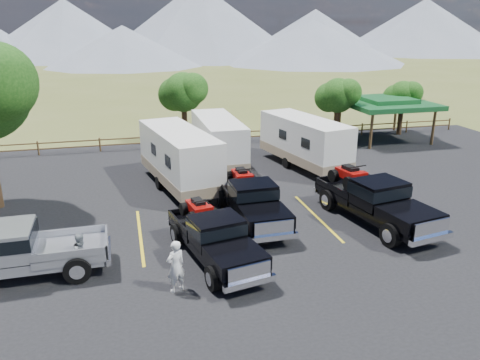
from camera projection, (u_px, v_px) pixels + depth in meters
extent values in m
plane|color=#535B26|center=(310.00, 265.00, 17.40)|extent=(320.00, 320.00, 0.00)
cube|color=black|center=(283.00, 231.00, 20.15)|extent=(44.00, 34.00, 0.04)
cube|color=gold|center=(140.00, 236.00, 19.66)|extent=(0.12, 5.50, 0.01)
cube|color=gold|center=(233.00, 226.00, 20.59)|extent=(0.12, 5.50, 0.01)
cube|color=gold|center=(317.00, 217.00, 21.52)|extent=(0.12, 5.50, 0.01)
cube|color=gold|center=(394.00, 209.00, 22.46)|extent=(0.12, 5.50, 0.01)
cylinder|color=black|center=(336.00, 124.00, 34.66)|extent=(0.39, 0.39, 2.80)
sphere|color=#164310|center=(338.00, 95.00, 33.98)|extent=(2.52, 2.52, 2.52)
sphere|color=#164310|center=(348.00, 92.00, 33.61)|extent=(1.98, 1.98, 1.98)
sphere|color=#164310|center=(329.00, 97.00, 34.29)|extent=(2.16, 2.16, 2.16)
cylinder|color=black|center=(400.00, 119.00, 37.02)|extent=(0.38, 0.38, 2.52)
sphere|color=#164310|center=(403.00, 95.00, 36.41)|extent=(2.24, 2.24, 2.24)
sphere|color=#164310|center=(412.00, 93.00, 36.08)|extent=(1.76, 1.76, 1.76)
sphere|color=#164310|center=(395.00, 97.00, 36.68)|extent=(1.92, 1.92, 1.92)
cylinder|color=black|center=(185.00, 124.00, 33.88)|extent=(0.41, 0.41, 3.08)
sphere|color=#164310|center=(183.00, 92.00, 33.14)|extent=(2.80, 2.80, 2.80)
sphere|color=#164310|center=(193.00, 89.00, 32.73)|extent=(2.20, 2.20, 2.20)
sphere|color=#164310|center=(175.00, 94.00, 33.48)|extent=(2.40, 2.40, 2.40)
cylinder|color=brown|center=(38.00, 148.00, 31.42)|extent=(0.12, 0.12, 1.00)
cylinder|color=brown|center=(100.00, 145.00, 32.36)|extent=(0.12, 0.12, 1.00)
cylinder|color=brown|center=(158.00, 141.00, 33.29)|extent=(0.12, 0.12, 1.00)
cylinder|color=brown|center=(213.00, 138.00, 34.22)|extent=(0.12, 0.12, 1.00)
cylinder|color=brown|center=(265.00, 135.00, 35.15)|extent=(0.12, 0.12, 1.00)
cylinder|color=brown|center=(315.00, 132.00, 36.09)|extent=(0.12, 0.12, 1.00)
cylinder|color=brown|center=(362.00, 129.00, 37.02)|extent=(0.12, 0.12, 1.00)
cylinder|color=brown|center=(407.00, 127.00, 37.95)|extent=(0.12, 0.12, 1.00)
cylinder|color=brown|center=(449.00, 124.00, 38.89)|extent=(0.12, 0.12, 1.00)
cube|color=brown|center=(240.00, 137.00, 34.70)|extent=(36.00, 0.06, 0.08)
cube|color=brown|center=(240.00, 132.00, 34.58)|extent=(36.00, 0.06, 0.08)
cylinder|color=brown|center=(371.00, 131.00, 32.74)|extent=(0.20, 0.20, 2.60)
cylinder|color=brown|center=(340.00, 118.00, 37.33)|extent=(0.20, 0.20, 2.60)
cylinder|color=brown|center=(433.00, 128.00, 33.91)|extent=(0.20, 0.20, 2.60)
cylinder|color=brown|center=(395.00, 115.00, 38.50)|extent=(0.20, 0.20, 2.60)
cube|color=#1A5C2C|center=(386.00, 104.00, 35.16)|extent=(6.20, 6.20, 0.35)
cube|color=#1A5C2C|center=(387.00, 100.00, 35.06)|extent=(3.50, 3.50, 0.35)
cone|color=slate|center=(66.00, 29.00, 113.78)|extent=(44.00, 44.00, 14.00)
cone|color=slate|center=(198.00, 20.00, 116.93)|extent=(52.00, 52.00, 18.00)
cone|color=slate|center=(315.00, 32.00, 131.33)|extent=(40.00, 40.00, 12.00)
cone|color=slate|center=(424.00, 26.00, 134.64)|extent=(50.00, 50.00, 15.00)
cone|color=slate|center=(123.00, 46.00, 94.82)|extent=(32.00, 32.00, 8.00)
cone|color=slate|center=(313.00, 42.00, 101.24)|extent=(40.00, 40.00, 9.00)
cube|color=black|center=(215.00, 245.00, 17.49)|extent=(2.80, 5.67, 0.34)
cube|color=black|center=(236.00, 258.00, 15.82)|extent=(2.14, 2.05, 0.48)
cube|color=black|center=(216.00, 230.00, 17.17)|extent=(2.05, 1.81, 0.95)
cube|color=black|center=(216.00, 226.00, 17.13)|extent=(2.10, 1.88, 0.43)
cube|color=black|center=(199.00, 222.00, 18.87)|extent=(2.25, 2.61, 0.52)
cube|color=white|center=(249.00, 272.00, 15.00)|extent=(1.51, 0.38, 0.52)
cube|color=white|center=(250.00, 283.00, 15.07)|extent=(1.86, 0.54, 0.21)
cube|color=white|center=(189.00, 219.00, 19.95)|extent=(1.86, 0.52, 0.21)
cylinder|color=black|center=(213.00, 278.00, 15.57)|extent=(0.45, 0.90, 0.86)
cylinder|color=black|center=(260.00, 267.00, 16.30)|extent=(0.45, 0.90, 0.86)
cylinder|color=black|center=(177.00, 234.00, 18.78)|extent=(0.45, 0.90, 0.86)
cylinder|color=black|center=(218.00, 226.00, 19.52)|extent=(0.45, 0.90, 0.86)
cube|color=#8E0B07|center=(198.00, 207.00, 18.66)|extent=(0.90, 1.35, 0.33)
cube|color=black|center=(198.00, 202.00, 18.59)|extent=(0.52, 0.78, 0.17)
cube|color=#8E0B07|center=(203.00, 210.00, 18.18)|extent=(0.81, 0.48, 0.21)
cylinder|color=black|center=(202.00, 201.00, 18.16)|extent=(0.85, 0.23, 0.06)
cylinder|color=black|center=(193.00, 218.00, 18.10)|extent=(0.35, 0.57, 0.53)
cylinder|color=black|center=(213.00, 215.00, 18.45)|extent=(0.35, 0.57, 0.53)
cylinder|color=black|center=(184.00, 209.00, 18.99)|extent=(0.35, 0.57, 0.53)
cylinder|color=black|center=(204.00, 206.00, 19.35)|extent=(0.35, 0.57, 0.53)
cube|color=black|center=(252.00, 208.00, 20.91)|extent=(1.94, 5.75, 0.36)
cube|color=black|center=(266.00, 217.00, 19.03)|extent=(1.96, 1.84, 0.50)
cube|color=black|center=(253.00, 194.00, 20.57)|extent=(1.91, 1.60, 1.00)
cube|color=black|center=(253.00, 191.00, 20.52)|extent=(1.95, 1.66, 0.45)
cube|color=black|center=(241.00, 189.00, 22.47)|extent=(1.97, 2.44, 0.55)
cube|color=white|center=(274.00, 228.00, 18.11)|extent=(1.61, 0.11, 0.55)
cube|color=white|center=(274.00, 238.00, 18.18)|extent=(1.97, 0.21, 0.22)
cube|color=white|center=(235.00, 188.00, 23.68)|extent=(1.97, 0.19, 0.22)
cylinder|color=black|center=(244.00, 232.00, 18.92)|extent=(0.32, 0.91, 0.90)
cylinder|color=black|center=(288.00, 227.00, 19.39)|extent=(0.32, 0.91, 0.90)
cylinder|color=black|center=(222.00, 198.00, 22.55)|extent=(0.32, 0.91, 0.90)
cylinder|color=black|center=(259.00, 195.00, 23.02)|extent=(0.32, 0.91, 0.90)
cube|color=#8E0B07|center=(241.00, 176.00, 22.25)|extent=(0.72, 1.32, 0.35)
cube|color=black|center=(242.00, 171.00, 22.17)|extent=(0.41, 0.76, 0.18)
cube|color=#8E0B07|center=(245.00, 177.00, 21.72)|extent=(0.81, 0.36, 0.22)
cylinder|color=black|center=(244.00, 169.00, 21.70)|extent=(0.90, 0.08, 0.06)
cylinder|color=black|center=(235.00, 184.00, 21.70)|extent=(0.27, 0.57, 0.56)
cylinder|color=black|center=(254.00, 182.00, 21.93)|extent=(0.27, 0.57, 0.56)
cylinder|color=black|center=(230.00, 177.00, 22.71)|extent=(0.27, 0.57, 0.56)
cylinder|color=black|center=(247.00, 175.00, 22.93)|extent=(0.27, 0.57, 0.56)
cube|color=black|center=(375.00, 208.00, 20.76)|extent=(3.07, 6.45, 0.39)
cube|color=black|center=(411.00, 217.00, 18.83)|extent=(2.40, 2.30, 0.54)
cube|color=black|center=(379.00, 193.00, 20.39)|extent=(2.31, 2.03, 1.09)
cube|color=black|center=(379.00, 189.00, 20.34)|extent=(2.37, 2.11, 0.49)
cube|color=black|center=(349.00, 188.00, 22.35)|extent=(2.52, 2.94, 0.60)
cube|color=white|center=(432.00, 228.00, 17.89)|extent=(1.73, 0.40, 0.60)
cube|color=white|center=(431.00, 239.00, 17.97)|extent=(2.13, 0.57, 0.24)
cube|color=white|center=(332.00, 187.00, 23.59)|extent=(2.13, 0.55, 0.24)
cylinder|color=black|center=(390.00, 235.00, 18.56)|extent=(0.50, 1.02, 0.98)
cylinder|color=black|center=(429.00, 226.00, 19.37)|extent=(0.50, 1.02, 0.98)
cylinder|color=black|center=(328.00, 200.00, 22.27)|extent=(0.50, 1.02, 0.98)
cylinder|color=black|center=(362.00, 194.00, 23.08)|extent=(0.50, 1.02, 0.98)
cube|color=#8E0B07|center=(350.00, 174.00, 22.11)|extent=(1.00, 1.53, 0.38)
cube|color=black|center=(350.00, 168.00, 22.02)|extent=(0.57, 0.88, 0.20)
cube|color=#8E0B07|center=(358.00, 175.00, 21.56)|extent=(0.92, 0.53, 0.24)
cylinder|color=black|center=(357.00, 167.00, 21.53)|extent=(0.97, 0.24, 0.07)
cylinder|color=black|center=(349.00, 183.00, 21.47)|extent=(0.39, 0.65, 0.61)
cylinder|color=black|center=(366.00, 180.00, 21.86)|extent=(0.39, 0.65, 0.61)
cylinder|color=black|center=(334.00, 176.00, 22.50)|extent=(0.39, 0.65, 0.61)
cylinder|color=black|center=(350.00, 173.00, 22.89)|extent=(0.39, 0.65, 0.61)
cube|color=white|center=(179.00, 155.00, 24.81)|extent=(3.71, 7.60, 2.62)
cube|color=gray|center=(180.00, 173.00, 25.13)|extent=(3.74, 7.64, 0.58)
cube|color=black|center=(168.00, 161.00, 22.69)|extent=(0.19, 0.86, 0.58)
cube|color=black|center=(212.00, 156.00, 23.65)|extent=(0.19, 0.86, 0.58)
cylinder|color=black|center=(159.00, 183.00, 25.09)|extent=(0.37, 0.71, 0.68)
cylinder|color=black|center=(197.00, 177.00, 25.99)|extent=(0.37, 0.71, 0.68)
cube|color=black|center=(212.00, 207.00, 21.39)|extent=(0.46, 1.74, 0.10)
cube|color=white|center=(218.00, 138.00, 28.69)|extent=(2.21, 6.89, 2.48)
cube|color=gray|center=(218.00, 154.00, 29.00)|extent=(2.24, 6.92, 0.55)
cube|color=black|center=(205.00, 142.00, 26.77)|extent=(0.02, 0.83, 0.55)
cube|color=black|center=(243.00, 140.00, 27.30)|extent=(0.02, 0.83, 0.55)
cylinder|color=black|center=(201.00, 161.00, 29.16)|extent=(0.23, 0.64, 0.64)
cylinder|color=black|center=(234.00, 158.00, 29.65)|extent=(0.23, 0.64, 0.64)
cube|color=black|center=(235.00, 180.00, 25.19)|extent=(0.11, 1.65, 0.09)
cube|color=white|center=(304.00, 139.00, 28.45)|extent=(3.69, 7.31, 2.52)
cube|color=gray|center=(304.00, 154.00, 28.77)|extent=(3.72, 7.35, 0.56)
cube|color=black|center=(305.00, 143.00, 26.41)|extent=(0.20, 0.82, 0.56)
cube|color=black|center=(337.00, 139.00, 27.37)|extent=(0.20, 0.82, 0.56)
cylinder|color=black|center=(286.00, 163.00, 28.71)|extent=(0.37, 0.69, 0.65)
cylinder|color=black|center=(315.00, 158.00, 29.60)|extent=(0.37, 0.69, 0.65)
cube|color=black|center=(349.00, 180.00, 25.20)|extent=(0.47, 1.66, 0.09)
cube|color=#A2A5AB|center=(16.00, 260.00, 16.31)|extent=(5.96, 2.04, 0.37)
cube|color=#A2A5AB|center=(9.00, 241.00, 16.04)|extent=(1.66, 1.99, 1.04)
cube|color=black|center=(8.00, 237.00, 15.99)|extent=(1.72, 2.03, 0.47)
cube|color=#A2A5AB|center=(72.00, 246.00, 16.69)|extent=(2.53, 2.05, 0.57)
cube|color=white|center=(109.00, 250.00, 17.11)|extent=(0.21, 2.04, 0.23)
cylinder|color=black|center=(80.00, 245.00, 17.78)|extent=(0.94, 0.33, 0.93)
cylinder|color=black|center=(77.00, 270.00, 15.99)|extent=(0.94, 0.33, 0.93)
imported|color=white|center=(176.00, 266.00, 15.36)|extent=(0.79, 0.68, 1.83)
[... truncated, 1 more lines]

